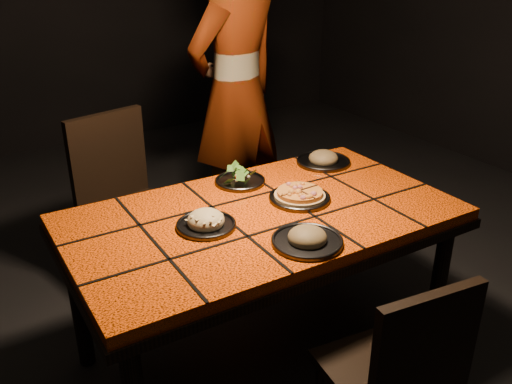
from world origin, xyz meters
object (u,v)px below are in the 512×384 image
dining_table (262,228)px  plate_pizza (300,196)px  chair_far_left (123,193)px  chair_far_right (255,166)px  plate_pasta (206,222)px  chair_near (400,370)px  diner (236,94)px

dining_table → plate_pizza: bearing=4.3°
chair_far_left → plate_pizza: size_ratio=3.63×
dining_table → chair_far_right: (0.59, 1.04, -0.19)m
plate_pasta → chair_near: bearing=-68.1°
plate_pizza → plate_pasta: 0.46m
dining_table → plate_pasta: 0.28m
dining_table → chair_far_left: (-0.32, 0.90, -0.11)m
chair_far_right → plate_pizza: (-0.39, -1.03, 0.29)m
chair_near → diner: (0.42, 1.84, 0.47)m
dining_table → chair_near: chair_near is taller
dining_table → diner: (0.48, 1.06, 0.28)m
chair_far_left → plate_pasta: (0.06, -0.90, 0.21)m
diner → plate_pizza: 1.10m
chair_far_left → plate_pizza: chair_far_left is taller
dining_table → chair_near: (0.05, -0.78, -0.19)m
dining_table → chair_far_left: bearing=109.4°
diner → plate_pasta: size_ratio=8.05×
plate_pizza → plate_pasta: size_ratio=1.13×
chair_far_right → plate_pizza: bearing=-134.9°
chair_far_left → chair_far_right: size_ratio=1.16×
diner → plate_pasta: 1.31m
dining_table → chair_far_left: chair_far_left is taller
plate_pizza → diner: bearing=75.3°
plate_pasta → plate_pizza: bearing=1.9°
chair_far_left → dining_table: bearing=-84.7°
diner → plate_pizza: bearing=58.8°
chair_near → chair_far_right: (0.54, 1.82, -0.01)m
dining_table → plate_pasta: size_ratio=6.83×
dining_table → plate_pizza: 0.22m
chair_near → plate_pasta: chair_near is taller
dining_table → diner: size_ratio=0.85×
diner → plate_pizza: size_ratio=7.12×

